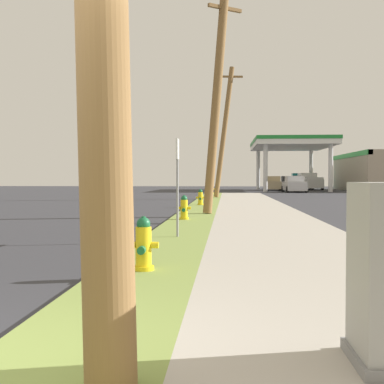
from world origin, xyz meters
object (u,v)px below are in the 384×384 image
at_px(fire_hydrant_fourth, 208,193).
at_px(car_tan_by_far_pump, 273,184).
at_px(fire_hydrant_second, 184,209).
at_px(truck_teal_at_forecourt, 300,182).
at_px(car_silver_by_near_pump, 294,185).
at_px(fire_hydrant_fifth, 212,189).
at_px(fire_hydrant_nearest, 143,247).
at_px(utility_pole_midground, 216,99).
at_px(utility_pole_background, 224,131).
at_px(truck_white_on_apron, 309,182).
at_px(fire_hydrant_third, 200,198).
at_px(street_sign_post, 177,167).

xyz_separation_m(fire_hydrant_fourth, car_tan_by_far_pump, (6.29, 24.09, 0.28)).
height_order(fire_hydrant_second, truck_teal_at_forecourt, truck_teal_at_forecourt).
bearing_deg(car_silver_by_near_pump, fire_hydrant_fifth, -134.88).
bearing_deg(car_silver_by_near_pump, fire_hydrant_second, -102.96).
xyz_separation_m(fire_hydrant_nearest, utility_pole_midground, (0.77, 11.33, 3.77)).
xyz_separation_m(utility_pole_background, car_tan_by_far_pump, (5.27, 23.31, -3.73)).
xyz_separation_m(fire_hydrant_fourth, truck_white_on_apron, (10.86, 27.83, 0.47)).
bearing_deg(utility_pole_background, fire_hydrant_fifth, 96.95).
xyz_separation_m(fire_hydrant_second, fire_hydrant_third, (0.07, 8.27, 0.00)).
bearing_deg(truck_white_on_apron, street_sign_post, -102.29).
distance_m(fire_hydrant_fourth, car_silver_by_near_pump, 18.75).
distance_m(fire_hydrant_second, utility_pole_background, 18.17).
height_order(fire_hydrant_fourth, fire_hydrant_fifth, same).
height_order(fire_hydrant_nearest, fire_hydrant_fifth, same).
xyz_separation_m(fire_hydrant_fourth, car_silver_by_near_pump, (7.70, 17.09, 0.28)).
distance_m(fire_hydrant_nearest, truck_teal_at_forecourt, 57.54).
distance_m(fire_hydrant_fifth, utility_pole_background, 9.50).
xyz_separation_m(fire_hydrant_second, car_silver_by_near_pump, (7.82, 34.00, 0.28)).
relative_size(fire_hydrant_third, fire_hydrant_fifth, 1.00).
relative_size(fire_hydrant_second, truck_white_on_apron, 0.13).
distance_m(fire_hydrant_third, car_silver_by_near_pump, 26.87).
bearing_deg(street_sign_post, utility_pole_midground, 84.64).
bearing_deg(fire_hydrant_nearest, car_tan_by_far_pump, 82.81).
xyz_separation_m(fire_hydrant_fifth, utility_pole_midground, (0.83, -23.44, 3.77)).
bearing_deg(car_tan_by_far_pump, utility_pole_background, -102.74).
relative_size(car_silver_by_near_pump, truck_teal_at_forecourt, 0.83).
bearing_deg(truck_white_on_apron, fire_hydrant_second, -103.79).
relative_size(fire_hydrant_third, utility_pole_midground, 0.09).
bearing_deg(fire_hydrant_second, fire_hydrant_third, 89.50).
xyz_separation_m(fire_hydrant_fifth, truck_white_on_apron, (10.88, 18.50, 0.47)).
bearing_deg(fire_hydrant_second, fire_hydrant_fourth, 89.60).
relative_size(fire_hydrant_fifth, truck_teal_at_forecourt, 0.14).
xyz_separation_m(utility_pole_background, truck_teal_at_forecourt, (9.29, 30.40, -3.54)).
height_order(fire_hydrant_nearest, fire_hydrant_third, same).
relative_size(fire_hydrant_third, truck_teal_at_forecourt, 0.14).
xyz_separation_m(fire_hydrant_second, truck_white_on_apron, (10.98, 44.74, 0.47)).
bearing_deg(fire_hydrant_second, utility_pole_background, 86.32).
xyz_separation_m(car_tan_by_far_pump, truck_white_on_apron, (4.57, 3.74, 0.19)).
relative_size(fire_hydrant_second, fire_hydrant_fifth, 1.00).
relative_size(fire_hydrant_fourth, truck_teal_at_forecourt, 0.14).
bearing_deg(fire_hydrant_fourth, fire_hydrant_fifth, 90.14).
xyz_separation_m(fire_hydrant_fifth, street_sign_post, (0.15, -30.78, 1.19)).
xyz_separation_m(fire_hydrant_nearest, car_tan_by_far_pump, (6.25, 49.53, 0.28)).
relative_size(fire_hydrant_second, truck_teal_at_forecourt, 0.14).
bearing_deg(car_silver_by_near_pump, utility_pole_background, -112.28).
xyz_separation_m(fire_hydrant_third, utility_pole_midground, (0.86, -5.48, 3.77)).
height_order(car_tan_by_far_pump, truck_teal_at_forecourt, truck_teal_at_forecourt).
height_order(utility_pole_midground, truck_white_on_apron, utility_pole_midground).
relative_size(fire_hydrant_nearest, car_tan_by_far_pump, 0.16).
height_order(fire_hydrant_third, fire_hydrant_fourth, same).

